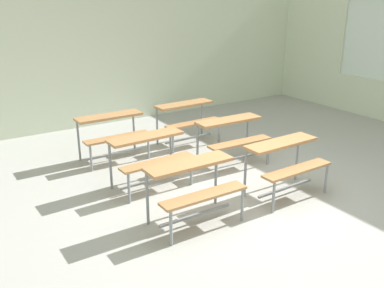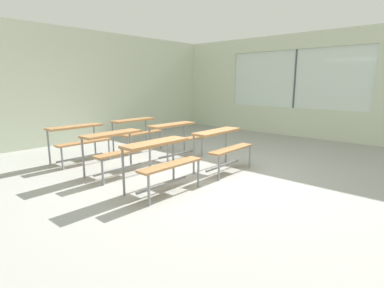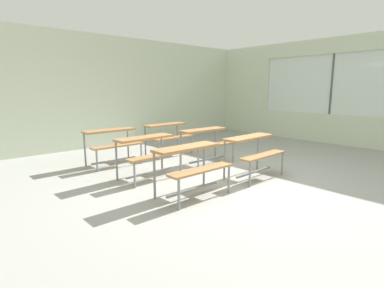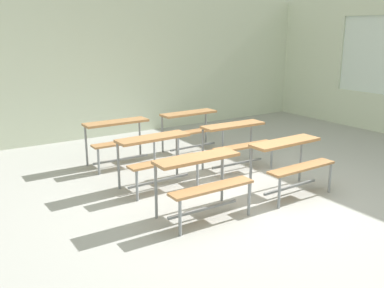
% 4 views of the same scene
% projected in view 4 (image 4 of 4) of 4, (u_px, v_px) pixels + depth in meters
% --- Properties ---
extents(ground, '(10.00, 9.00, 0.05)m').
position_uv_depth(ground, '(253.00, 200.00, 5.78)').
color(ground, '#9E9E99').
extents(wall_back, '(10.00, 0.12, 3.00)m').
position_uv_depth(wall_back, '(117.00, 65.00, 9.03)').
color(wall_back, beige).
rests_on(wall_back, ground).
extents(desk_bench_r0c0, '(1.10, 0.59, 0.74)m').
position_uv_depth(desk_bench_r0c0, '(202.00, 173.00, 5.07)').
color(desk_bench_r0c0, '#A87547').
rests_on(desk_bench_r0c0, ground).
extents(desk_bench_r0c1, '(1.11, 0.61, 0.74)m').
position_uv_depth(desk_bench_r0c1, '(291.00, 155.00, 5.80)').
color(desk_bench_r0c1, '#A87547').
rests_on(desk_bench_r0c1, ground).
extents(desk_bench_r1c0, '(1.12, 0.63, 0.74)m').
position_uv_depth(desk_bench_r1c0, '(157.00, 150.00, 6.05)').
color(desk_bench_r1c0, '#A87547').
rests_on(desk_bench_r1c0, ground).
extents(desk_bench_r1c1, '(1.12, 0.63, 0.74)m').
position_uv_depth(desk_bench_r1c1, '(237.00, 136.00, 6.85)').
color(desk_bench_r1c1, '#A87547').
rests_on(desk_bench_r1c1, ground).
extents(desk_bench_r2c0, '(1.10, 0.59, 0.74)m').
position_uv_depth(desk_bench_r2c0, '(119.00, 133.00, 7.07)').
color(desk_bench_r2c0, '#A87547').
rests_on(desk_bench_r2c0, ground).
extents(desk_bench_r2c1, '(1.11, 0.61, 0.74)m').
position_uv_depth(desk_bench_r2c1, '(192.00, 122.00, 7.86)').
color(desk_bench_r2c1, '#A87547').
rests_on(desk_bench_r2c1, ground).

